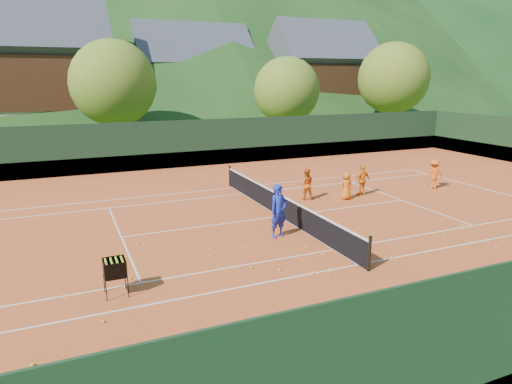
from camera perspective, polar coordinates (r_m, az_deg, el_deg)
name	(u,v)px	position (r m, az deg, el deg)	size (l,w,h in m)	color
ground	(280,217)	(19.03, 2.99, -3.11)	(400.00, 400.00, 0.00)	#2F4D18
clay_court	(280,217)	(19.03, 2.99, -3.08)	(40.00, 24.00, 0.02)	#C44D1F
coach	(279,211)	(16.35, 2.84, -2.39)	(0.71, 0.47, 1.95)	#1A2AAE
student_a	(306,184)	(21.54, 6.28, 0.98)	(0.72, 0.56, 1.49)	#D86213
student_b	(362,180)	(22.78, 13.14, 1.46)	(0.89, 0.37, 1.52)	orange
student_c	(346,186)	(21.86, 11.23, 0.77)	(0.65, 0.42, 1.32)	orange
student_d	(434,174)	(25.24, 21.36, 2.10)	(1.00, 0.57, 1.54)	#FB5B16
tennis_ball_0	(496,248)	(17.49, 27.82, -6.20)	(0.07, 0.07, 0.07)	#C7E225
tennis_ball_1	(103,321)	(11.76, -18.56, -15.08)	(0.07, 0.07, 0.07)	#C7E225
tennis_ball_2	(392,258)	(15.34, 16.59, -7.86)	(0.07, 0.07, 0.07)	#C7E225
tennis_ball_3	(252,268)	(13.98, -0.56, -9.44)	(0.07, 0.07, 0.07)	#C7E225
tennis_ball_4	(406,227)	(18.45, 18.19, -4.23)	(0.07, 0.07, 0.07)	#C7E225
tennis_ball_5	(220,359)	(9.97, -4.56, -20.08)	(0.07, 0.07, 0.07)	#C7E225
tennis_ball_6	(330,271)	(13.91, 9.29, -9.77)	(0.07, 0.07, 0.07)	#C7E225
tennis_ball_7	(284,354)	(10.10, 3.53, -19.56)	(0.07, 0.07, 0.07)	#C7E225
tennis_ball_8	(130,278)	(13.81, -15.44, -10.31)	(0.07, 0.07, 0.07)	#C7E225
tennis_ball_9	(468,290)	(13.88, 24.99, -11.05)	(0.07, 0.07, 0.07)	#C7E225
tennis_ball_10	(354,215)	(19.48, 12.19, -2.85)	(0.07, 0.07, 0.07)	#C7E225
tennis_ball_11	(286,377)	(9.48, 3.77, -22.09)	(0.07, 0.07, 0.07)	#C7E225
tennis_ball_12	(263,363)	(9.82, 0.82, -20.61)	(0.07, 0.07, 0.07)	#C7E225
tennis_ball_13	(324,254)	(15.12, 8.47, -7.73)	(0.07, 0.07, 0.07)	#C7E225
tennis_ball_14	(243,248)	(15.50, -1.60, -7.00)	(0.07, 0.07, 0.07)	#C7E225
tennis_ball_15	(457,273)	(14.86, 23.85, -9.24)	(0.07, 0.07, 0.07)	#C7E225
tennis_ball_16	(313,273)	(13.75, 7.17, -9.97)	(0.07, 0.07, 0.07)	#C7E225
tennis_ball_17	(32,365)	(10.77, -26.17, -18.81)	(0.07, 0.07, 0.07)	#C7E225
tennis_ball_18	(209,346)	(10.38, -5.83, -18.59)	(0.07, 0.07, 0.07)	#C7E225
tennis_ball_19	(209,256)	(14.91, -5.91, -7.97)	(0.07, 0.07, 0.07)	#C7E225
tennis_ball_20	(280,270)	(13.85, 3.00, -9.69)	(0.07, 0.07, 0.07)	#C7E225
tennis_ball_21	(463,225)	(19.57, 24.45, -3.76)	(0.07, 0.07, 0.07)	#C7E225
tennis_ball_22	(463,291)	(13.78, 24.44, -11.16)	(0.07, 0.07, 0.07)	#C7E225
tennis_ball_23	(399,307)	(12.33, 17.43, -13.55)	(0.07, 0.07, 0.07)	#C7E225
tennis_ball_24	(305,248)	(15.57, 6.20, -6.98)	(0.07, 0.07, 0.07)	#C7E225
tennis_ball_25	(444,236)	(17.99, 22.43, -5.07)	(0.07, 0.07, 0.07)	#C7E225
tennis_ball_26	(138,244)	(16.39, -14.50, -6.27)	(0.07, 0.07, 0.07)	#C7E225
tennis_ball_27	(431,307)	(12.57, 20.99, -13.30)	(0.07, 0.07, 0.07)	#C7E225
tennis_ball_28	(216,235)	(16.82, -5.03, -5.32)	(0.07, 0.07, 0.07)	#C7E225
tennis_ball_29	(380,303)	(12.39, 15.27, -13.24)	(0.07, 0.07, 0.07)	#C7E225
court_lines	(280,216)	(19.03, 2.99, -3.05)	(23.83, 11.03, 0.00)	white
tennis_net	(280,205)	(18.89, 3.01, -1.61)	(0.10, 12.07, 1.10)	black
perimeter_fence	(280,187)	(18.70, 3.04, 0.60)	(40.40, 24.24, 3.00)	black
ball_hopper	(115,269)	(12.70, -17.25, -9.14)	(0.57, 0.57, 1.00)	black
chalet_left	(30,77)	(46.30, -26.44, 12.76)	(13.80, 9.93, 12.92)	beige
chalet_mid	(193,83)	(52.21, -7.94, 13.35)	(12.65, 8.82, 11.45)	beige
chalet_right	(321,80)	(54.13, 8.11, 13.65)	(11.50, 8.82, 11.91)	beige
tree_b	(114,83)	(36.49, -17.38, 12.86)	(6.40, 6.40, 8.40)	#402B19
tree_c	(287,90)	(39.66, 3.88, 12.57)	(5.60, 5.60, 7.35)	#42281A
tree_d	(393,78)	(47.14, 16.78, 13.46)	(6.80, 6.80, 8.93)	#432B1A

